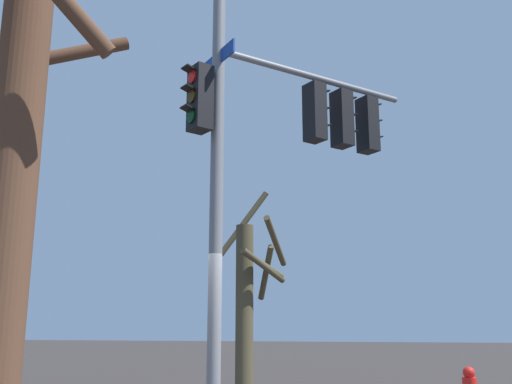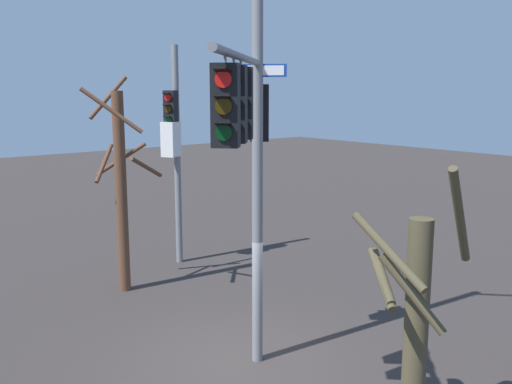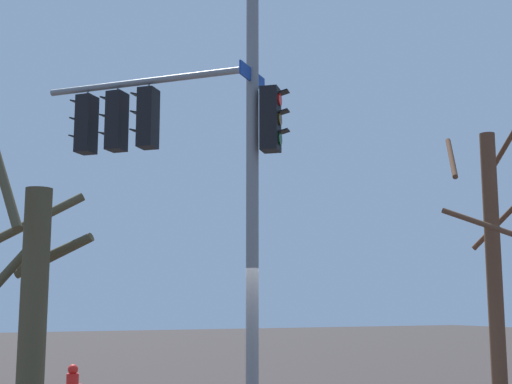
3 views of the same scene
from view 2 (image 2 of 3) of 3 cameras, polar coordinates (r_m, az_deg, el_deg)
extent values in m
plane|color=#342E2C|center=(12.15, -1.76, -16.50)|extent=(80.00, 80.00, 0.00)
cylinder|color=slate|center=(10.96, 0.15, 6.06)|extent=(0.21, 0.21, 9.34)
cylinder|color=slate|center=(8.89, -1.58, 13.32)|extent=(2.92, 3.11, 0.12)
cube|color=black|center=(8.93, -1.51, 8.81)|extent=(0.47, 0.47, 1.10)
cylinder|color=red|center=(8.76, -1.63, 11.01)|extent=(0.17, 0.18, 0.22)
cube|color=black|center=(8.69, -1.69, 11.81)|extent=(0.26, 0.26, 0.06)
cylinder|color=#352504|center=(8.76, -1.62, 8.78)|extent=(0.17, 0.18, 0.22)
cube|color=black|center=(8.68, -1.68, 9.56)|extent=(0.26, 0.26, 0.06)
cylinder|color=black|center=(8.78, -1.61, 6.56)|extent=(0.17, 0.18, 0.22)
cube|color=black|center=(8.69, -1.66, 7.32)|extent=(0.26, 0.26, 0.06)
cylinder|color=slate|center=(8.93, -1.53, 12.82)|extent=(0.04, 0.04, 0.15)
cube|color=black|center=(8.28, -2.22, 8.70)|extent=(0.47, 0.47, 1.10)
cylinder|color=red|center=(8.12, -2.41, 11.07)|extent=(0.18, 0.17, 0.22)
cube|color=black|center=(8.04, -2.50, 11.93)|extent=(0.26, 0.26, 0.06)
cylinder|color=#352504|center=(8.12, -2.40, 8.67)|extent=(0.18, 0.17, 0.22)
cube|color=black|center=(8.04, -2.49, 9.51)|extent=(0.26, 0.26, 0.06)
cylinder|color=black|center=(8.13, -2.38, 6.28)|extent=(0.18, 0.17, 0.22)
cube|color=black|center=(8.05, -2.47, 7.09)|extent=(0.26, 0.26, 0.06)
cylinder|color=slate|center=(8.29, -2.25, 13.02)|extent=(0.04, 0.04, 0.15)
cube|color=black|center=(7.64, -3.05, 8.57)|extent=(0.47, 0.47, 1.10)
cylinder|color=red|center=(7.47, -3.28, 11.14)|extent=(0.18, 0.18, 0.22)
cube|color=black|center=(7.40, -3.39, 12.08)|extent=(0.26, 0.26, 0.06)
cylinder|color=#352504|center=(7.47, -3.25, 8.53)|extent=(0.18, 0.18, 0.22)
cube|color=black|center=(7.40, -3.36, 9.45)|extent=(0.26, 0.26, 0.06)
cylinder|color=black|center=(7.49, -3.23, 5.93)|extent=(0.18, 0.18, 0.22)
cube|color=black|center=(7.41, -3.33, 6.82)|extent=(0.26, 0.26, 0.06)
cylinder|color=slate|center=(7.64, -3.09, 13.26)|extent=(0.04, 0.04, 0.15)
cube|color=black|center=(11.26, 0.36, 7.88)|extent=(0.46, 0.47, 1.10)
cylinder|color=red|center=(11.42, 0.38, 9.61)|extent=(0.17, 0.18, 0.22)
cube|color=black|center=(11.49, 0.39, 10.21)|extent=(0.26, 0.26, 0.06)
cylinder|color=#352504|center=(11.43, 0.38, 7.91)|extent=(0.17, 0.18, 0.22)
cube|color=black|center=(11.50, 0.39, 8.52)|extent=(0.26, 0.26, 0.06)
cylinder|color=black|center=(11.45, 0.38, 6.21)|extent=(0.17, 0.18, 0.22)
cube|color=black|center=(11.51, 0.39, 6.83)|extent=(0.26, 0.26, 0.06)
cube|color=navy|center=(10.94, 0.15, 12.00)|extent=(0.84, 0.76, 0.24)
cube|color=white|center=(10.92, 0.13, 12.00)|extent=(0.75, 0.67, 0.18)
cylinder|color=slate|center=(18.01, -7.84, 3.50)|extent=(0.20, 0.20, 6.78)
cube|color=white|center=(17.63, -8.47, 5.22)|extent=(0.63, 0.67, 1.05)
cube|color=black|center=(17.61, -8.47, 8.19)|extent=(0.46, 0.44, 1.10)
cylinder|color=red|center=(17.46, -8.77, 9.28)|extent=(0.21, 0.13, 0.22)
cube|color=black|center=(17.40, -8.90, 9.67)|extent=(0.26, 0.24, 0.06)
cylinder|color=#352504|center=(17.47, -8.74, 8.16)|extent=(0.21, 0.13, 0.22)
cube|color=black|center=(17.40, -8.87, 8.55)|extent=(0.26, 0.24, 0.06)
cylinder|color=black|center=(17.49, -8.71, 7.05)|extent=(0.21, 0.13, 0.22)
cube|color=black|center=(17.41, -8.84, 7.43)|extent=(0.26, 0.24, 0.06)
cylinder|color=#49412C|center=(9.50, 15.63, -13.05)|extent=(0.38, 0.38, 3.54)
cylinder|color=#49412C|center=(9.04, 12.46, -8.14)|extent=(1.02, 0.82, 0.59)
cylinder|color=#49412C|center=(8.55, 13.01, -5.71)|extent=(1.46, 0.28, 0.92)
cylinder|color=#49412C|center=(9.02, 12.37, -8.39)|extent=(1.07, 0.81, 0.67)
cylinder|color=#49412C|center=(8.80, 19.61, -2.30)|extent=(0.48, 1.19, 1.60)
cylinder|color=#49412C|center=(8.80, 15.24, -9.73)|extent=(1.01, 0.54, 1.13)
cylinder|color=brown|center=(15.76, -13.27, -0.12)|extent=(0.31, 0.31, 5.42)
cylinder|color=brown|center=(16.31, -13.27, 3.19)|extent=(0.78, 1.28, 0.94)
cylinder|color=brown|center=(15.28, -10.84, 2.44)|extent=(0.98, 1.39, 0.75)
cylinder|color=brown|center=(15.85, -14.87, 2.79)|extent=(0.69, 0.86, 0.97)
cylinder|color=brown|center=(14.81, -14.18, 7.86)|extent=(1.02, 1.28, 1.16)
cylinder|color=brown|center=(16.01, -14.50, 9.09)|extent=(0.11, 1.15, 1.16)
camera|label=1|loc=(18.14, -23.63, -3.48)|focal=40.36mm
camera|label=3|loc=(18.20, 39.31, -3.38)|focal=49.82mm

